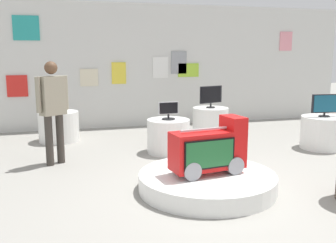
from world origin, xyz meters
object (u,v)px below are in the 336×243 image
object	(u,v)px
tv_on_left_rear	(168,111)
tv_on_right_rear	(211,95)
main_display_pedestal	(207,182)
tv_on_far_right	(58,103)
shopper_browsing_near_truck	(53,105)
novelty_firetruck_tv	(209,151)
tv_on_center_rear	(325,105)
display_pedestal_center_rear	(323,132)
display_pedestal_right_rear	(210,121)
display_pedestal_left_rear	(168,136)
display_pedestal_far_right	(59,126)

from	to	relation	value
tv_on_left_rear	tv_on_right_rear	size ratio (longest dim) A/B	0.65
main_display_pedestal	tv_on_far_right	xyz separation A→B (m)	(-1.86, 3.42, 0.67)
tv_on_left_rear	tv_on_right_rear	world-z (taller)	tv_on_right_rear
tv_on_left_rear	tv_on_far_right	xyz separation A→B (m)	(-1.89, 1.45, 0.02)
tv_on_left_rear	shopper_browsing_near_truck	xyz separation A→B (m)	(-1.94, -0.21, 0.20)
tv_on_far_right	shopper_browsing_near_truck	bearing A→B (deg)	-91.80
novelty_firetruck_tv	tv_on_right_rear	size ratio (longest dim) A/B	1.79
tv_on_center_rear	tv_on_right_rear	xyz separation A→B (m)	(-1.59, 1.65, 0.04)
novelty_firetruck_tv	shopper_browsing_near_truck	bearing A→B (deg)	137.55
main_display_pedestal	display_pedestal_center_rear	bearing A→B (deg)	27.20
tv_on_left_rear	display_pedestal_right_rear	xyz separation A→B (m)	(1.27, 1.16, -0.46)
display_pedestal_left_rear	display_pedestal_center_rear	xyz separation A→B (m)	(2.86, -0.49, 0.00)
display_pedestal_right_rear	tv_on_center_rear	bearing A→B (deg)	-46.06
tv_on_right_rear	tv_on_center_rear	bearing A→B (deg)	-45.96
tv_on_far_right	novelty_firetruck_tv	bearing A→B (deg)	-61.27
tv_on_right_rear	display_pedestal_left_rear	bearing A→B (deg)	-137.66
display_pedestal_far_right	shopper_browsing_near_truck	world-z (taller)	shopper_browsing_near_truck
display_pedestal_far_right	shopper_browsing_near_truck	xyz separation A→B (m)	(-0.05, -1.66, 0.65)
display_pedestal_center_rear	tv_on_far_right	distance (m)	5.15
tv_on_left_rear	display_pedestal_right_rear	size ratio (longest dim) A/B	0.48
display_pedestal_center_rear	novelty_firetruck_tv	bearing A→B (deg)	-152.58
display_pedestal_far_right	display_pedestal_right_rear	bearing A→B (deg)	-5.31
display_pedestal_left_rear	display_pedestal_center_rear	world-z (taller)	same
main_display_pedestal	shopper_browsing_near_truck	bearing A→B (deg)	137.34
display_pedestal_center_rear	shopper_browsing_near_truck	size ratio (longest dim) A/B	0.49
main_display_pedestal	display_pedestal_center_rear	distance (m)	3.26
novelty_firetruck_tv	shopper_browsing_near_truck	distance (m)	2.65
display_pedestal_right_rear	shopper_browsing_near_truck	distance (m)	3.55
display_pedestal_right_rear	tv_on_far_right	world-z (taller)	tv_on_far_right
tv_on_center_rear	main_display_pedestal	bearing A→B (deg)	-152.87
main_display_pedestal	tv_on_right_rear	size ratio (longest dim) A/B	3.19
display_pedestal_center_rear	display_pedestal_far_right	world-z (taller)	same
main_display_pedestal	display_pedestal_far_right	bearing A→B (deg)	118.50
tv_on_far_right	tv_on_left_rear	bearing A→B (deg)	-37.56
novelty_firetruck_tv	display_pedestal_right_rear	distance (m)	3.39
tv_on_left_rear	display_pedestal_center_rear	xyz separation A→B (m)	(2.86, -0.48, -0.46)
tv_on_right_rear	tv_on_far_right	world-z (taller)	tv_on_right_rear
tv_on_left_rear	display_pedestal_right_rear	bearing A→B (deg)	42.50
display_pedestal_center_rear	tv_on_center_rear	world-z (taller)	tv_on_center_rear
display_pedestal_left_rear	tv_on_far_right	world-z (taller)	tv_on_far_right
main_display_pedestal	tv_on_center_rear	size ratio (longest dim) A/B	3.43
tv_on_right_rear	display_pedestal_far_right	distance (m)	3.22
main_display_pedestal	shopper_browsing_near_truck	distance (m)	2.73
display_pedestal_center_rear	tv_on_center_rear	xyz separation A→B (m)	(0.00, -0.00, 0.52)
display_pedestal_right_rear	tv_on_left_rear	bearing A→B (deg)	-137.50
tv_on_left_rear	tv_on_right_rear	distance (m)	1.72
display_pedestal_center_rear	display_pedestal_far_right	distance (m)	5.13
main_display_pedestal	tv_on_far_right	size ratio (longest dim) A/B	4.43
display_pedestal_left_rear	tv_on_center_rear	distance (m)	2.95
novelty_firetruck_tv	tv_on_far_right	size ratio (longest dim) A/B	2.49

